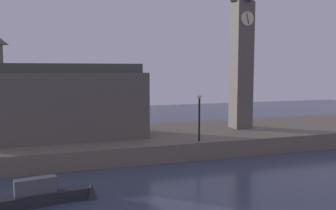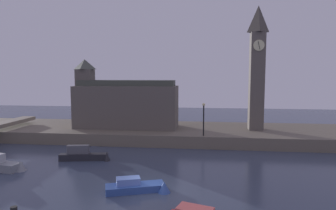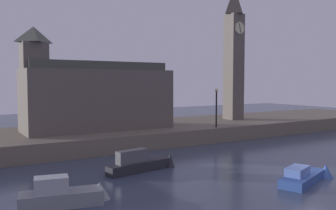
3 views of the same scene
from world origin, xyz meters
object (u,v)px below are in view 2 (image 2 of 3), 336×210
at_px(streetlamp, 204,115).
at_px(boat_tour_blue, 143,187).
at_px(clock_tower, 257,66).
at_px(parliament_hall, 123,104).
at_px(boat_cruiser_grey, 4,165).
at_px(boat_barge_dark, 86,155).

xyz_separation_m(streetlamp, boat_tour_blue, (-4.55, -14.65, -3.64)).
relative_size(clock_tower, parliament_hall, 1.15).
bearing_deg(boat_cruiser_grey, parliament_hall, 65.81).
height_order(clock_tower, boat_barge_dark, clock_tower).
bearing_deg(boat_tour_blue, clock_tower, 59.85).
height_order(boat_tour_blue, boat_cruiser_grey, boat_cruiser_grey).
xyz_separation_m(boat_tour_blue, boat_cruiser_grey, (-13.99, 3.63, 0.16)).
height_order(clock_tower, boat_tour_blue, clock_tower).
bearing_deg(streetlamp, clock_tower, 36.75).
relative_size(boat_barge_dark, boat_tour_blue, 1.02).
bearing_deg(boat_barge_dark, clock_tower, 32.36).
xyz_separation_m(clock_tower, boat_barge_dark, (-19.15, -12.13, -9.48)).
distance_m(streetlamp, boat_barge_dark, 14.41).
relative_size(streetlamp, boat_tour_blue, 0.75).
height_order(parliament_hall, boat_tour_blue, parliament_hall).
bearing_deg(streetlamp, boat_cruiser_grey, -149.27).
distance_m(boat_barge_dark, boat_tour_blue, 10.85).
bearing_deg(streetlamp, boat_tour_blue, -107.26).
height_order(boat_barge_dark, boat_cruiser_grey, boat_barge_dark).
height_order(parliament_hall, boat_cruiser_grey, parliament_hall).
relative_size(clock_tower, boat_tour_blue, 3.05).
bearing_deg(boat_tour_blue, boat_barge_dark, 134.48).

